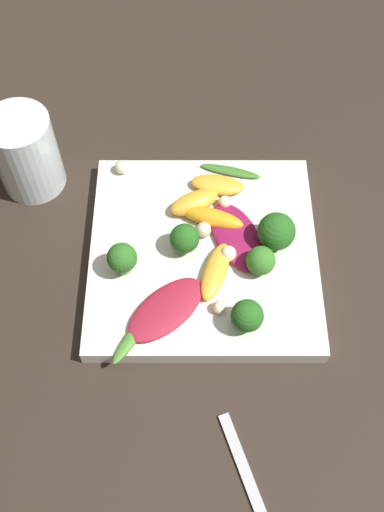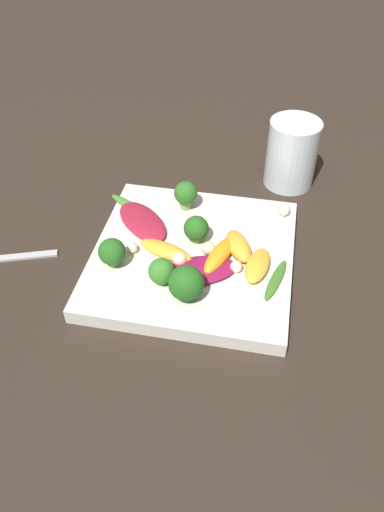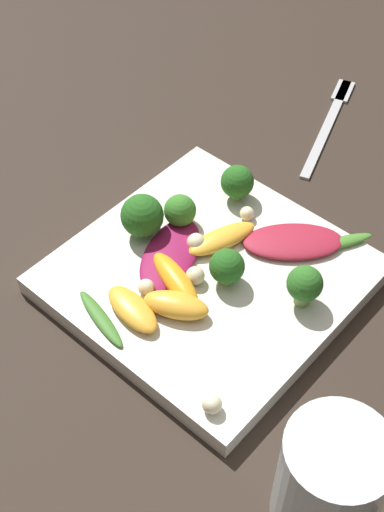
% 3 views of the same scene
% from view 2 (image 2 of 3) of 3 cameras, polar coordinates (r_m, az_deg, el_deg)
% --- Properties ---
extents(ground_plane, '(2.40, 2.40, 0.00)m').
position_cam_2_polar(ground_plane, '(0.67, 0.13, -0.77)').
color(ground_plane, '#2D231C').
extents(plate, '(0.26, 0.26, 0.02)m').
position_cam_2_polar(plate, '(0.66, 0.13, -0.13)').
color(plate, silver).
rests_on(plate, ground_plane).
extents(drinking_glass, '(0.08, 0.08, 0.11)m').
position_cam_2_polar(drinking_glass, '(0.80, 11.33, 11.41)').
color(drinking_glass, silver).
rests_on(drinking_glass, ground_plane).
extents(radicchio_leaf_0, '(0.11, 0.10, 0.01)m').
position_cam_2_polar(radicchio_leaf_0, '(0.70, -5.68, 3.97)').
color(radicchio_leaf_0, maroon).
rests_on(radicchio_leaf_0, plate).
extents(radicchio_leaf_1, '(0.08, 0.11, 0.01)m').
position_cam_2_polar(radicchio_leaf_1, '(0.62, 0.63, -1.66)').
color(radicchio_leaf_1, maroon).
rests_on(radicchio_leaf_1, plate).
extents(orange_segment_0, '(0.07, 0.05, 0.02)m').
position_cam_2_polar(orange_segment_0, '(0.65, 5.33, 1.14)').
color(orange_segment_0, '#FCAD33').
rests_on(orange_segment_0, plate).
extents(orange_segment_1, '(0.08, 0.04, 0.02)m').
position_cam_2_polar(orange_segment_1, '(0.64, 3.17, 0.14)').
color(orange_segment_1, orange).
rests_on(orange_segment_1, plate).
extents(orange_segment_2, '(0.07, 0.04, 0.01)m').
position_cam_2_polar(orange_segment_2, '(0.63, 7.51, -1.08)').
color(orange_segment_2, '#FCAD33').
rests_on(orange_segment_2, plate).
extents(orange_segment_3, '(0.05, 0.08, 0.02)m').
position_cam_2_polar(orange_segment_3, '(0.65, -3.04, 0.66)').
color(orange_segment_3, '#FCAD33').
rests_on(orange_segment_3, plate).
extents(broccoli_floret_0, '(0.03, 0.03, 0.04)m').
position_cam_2_polar(broccoli_floret_0, '(0.71, -0.72, 7.11)').
color(broccoli_floret_0, '#7A9E51').
rests_on(broccoli_floret_0, plate).
extents(broccoli_floret_1, '(0.03, 0.03, 0.04)m').
position_cam_2_polar(broccoli_floret_1, '(0.63, -9.13, 0.45)').
color(broccoli_floret_1, '#84AD5B').
rests_on(broccoli_floret_1, plate).
extents(broccoli_floret_2, '(0.03, 0.03, 0.04)m').
position_cam_2_polar(broccoli_floret_2, '(0.60, -3.50, -1.79)').
color(broccoli_floret_2, '#84AD5B').
rests_on(broccoli_floret_2, plate).
extents(broccoli_floret_3, '(0.03, 0.03, 0.04)m').
position_cam_2_polar(broccoli_floret_3, '(0.66, 0.37, 3.15)').
color(broccoli_floret_3, '#7A9E51').
rests_on(broccoli_floret_3, plate).
extents(broccoli_floret_4, '(0.04, 0.04, 0.05)m').
position_cam_2_polar(broccoli_floret_4, '(0.58, -0.67, -3.13)').
color(broccoli_floret_4, '#84AD5B').
rests_on(broccoli_floret_4, plate).
extents(arugula_sprig_0, '(0.05, 0.07, 0.01)m').
position_cam_2_polar(arugula_sprig_0, '(0.73, -7.25, 5.82)').
color(arugula_sprig_0, '#47842D').
rests_on(arugula_sprig_0, plate).
extents(arugula_sprig_1, '(0.08, 0.03, 0.01)m').
position_cam_2_polar(arugula_sprig_1, '(0.62, 9.55, -2.70)').
color(arugula_sprig_1, '#3D7528').
rests_on(arugula_sprig_1, plate).
extents(macadamia_nut_0, '(0.02, 0.02, 0.02)m').
position_cam_2_polar(macadamia_nut_0, '(0.72, 10.50, 5.19)').
color(macadamia_nut_0, beige).
rests_on(macadamia_nut_0, plate).
extents(macadamia_nut_1, '(0.02, 0.02, 0.02)m').
position_cam_2_polar(macadamia_nut_1, '(0.63, 5.08, -1.22)').
color(macadamia_nut_1, beige).
rests_on(macadamia_nut_1, plate).
extents(macadamia_nut_2, '(0.02, 0.02, 0.02)m').
position_cam_2_polar(macadamia_nut_2, '(0.65, 1.88, 0.99)').
color(macadamia_nut_2, beige).
rests_on(macadamia_nut_2, plate).
extents(macadamia_nut_3, '(0.02, 0.02, 0.02)m').
position_cam_2_polar(macadamia_nut_3, '(0.63, -1.43, -0.37)').
color(macadamia_nut_3, beige).
rests_on(macadamia_nut_3, plate).
extents(macadamia_nut_4, '(0.01, 0.01, 0.01)m').
position_cam_2_polar(macadamia_nut_4, '(0.65, -6.85, 0.94)').
color(macadamia_nut_4, beige).
rests_on(macadamia_nut_4, plate).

